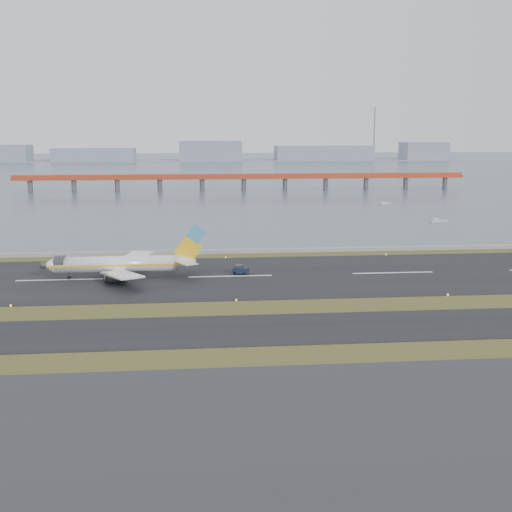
% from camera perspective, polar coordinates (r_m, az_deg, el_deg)
% --- Properties ---
extents(ground, '(1000.00, 1000.00, 0.00)m').
position_cam_1_polar(ground, '(124.91, -1.55, -4.93)').
color(ground, '#3A491A').
rests_on(ground, ground).
extents(apron_strip, '(1000.00, 50.00, 0.10)m').
position_cam_1_polar(apron_strip, '(73.84, 1.48, -16.77)').
color(apron_strip, '#2D2D2F').
rests_on(apron_strip, ground).
extents(taxiway_strip, '(1000.00, 18.00, 0.10)m').
position_cam_1_polar(taxiway_strip, '(113.44, -1.13, -6.58)').
color(taxiway_strip, black).
rests_on(taxiway_strip, ground).
extents(runway_strip, '(1000.00, 45.00, 0.10)m').
position_cam_1_polar(runway_strip, '(153.89, -2.31, -1.82)').
color(runway_strip, black).
rests_on(runway_strip, ground).
extents(seawall, '(1000.00, 2.50, 1.00)m').
position_cam_1_polar(seawall, '(183.13, -2.82, 0.42)').
color(seawall, gray).
rests_on(seawall, ground).
extents(bay_water, '(1400.00, 800.00, 1.30)m').
position_cam_1_polar(bay_water, '(580.83, -4.66, 7.72)').
color(bay_water, '#485866').
rests_on(bay_water, ground).
extents(red_pier, '(260.00, 5.00, 10.20)m').
position_cam_1_polar(red_pier, '(371.81, -1.09, 6.95)').
color(red_pier, '#AD3A1D').
rests_on(red_pier, ground).
extents(far_shoreline, '(1400.00, 80.00, 60.50)m').
position_cam_1_polar(far_shoreline, '(740.61, -3.79, 8.94)').
color(far_shoreline, gray).
rests_on(far_shoreline, ground).
extents(airliner, '(38.52, 32.89, 12.80)m').
position_cam_1_polar(airliner, '(154.57, -11.77, -0.70)').
color(airliner, white).
rests_on(airliner, ground).
extents(pushback_tug, '(4.13, 3.24, 2.32)m').
position_cam_1_polar(pushback_tug, '(155.90, -1.39, -1.24)').
color(pushback_tug, '#121D34').
rests_on(pushback_tug, ground).
extents(workboat_near, '(6.93, 2.58, 1.65)m').
position_cam_1_polar(workboat_near, '(254.13, 15.89, 3.03)').
color(workboat_near, '#BABBBF').
rests_on(workboat_near, ground).
extents(workboat_far, '(6.29, 3.88, 1.46)m').
position_cam_1_polar(workboat_far, '(309.59, 11.37, 4.62)').
color(workboat_far, '#BABBBF').
rests_on(workboat_far, ground).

